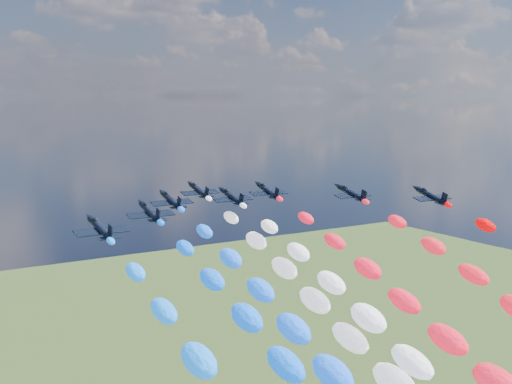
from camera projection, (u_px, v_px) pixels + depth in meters
jet_0 at (100, 228)px, 105.40m from camera, size 8.91×11.86×5.11m
jet_1 at (150, 212)px, 120.37m from camera, size 8.74×11.74×5.11m
jet_2 at (171, 200)px, 133.85m from camera, size 8.53×11.59×5.11m
jet_3 at (232, 197)px, 138.30m from camera, size 8.35×11.46×5.11m
jet_4 at (199, 190)px, 147.75m from camera, size 8.53×11.59×5.11m
jet_5 at (268, 191)px, 147.15m from camera, size 8.87×11.84×5.11m
jet_6 at (351, 193)px, 143.32m from camera, size 8.53×11.59×5.11m
jet_7 at (431, 196)px, 139.58m from camera, size 9.06×11.97×5.11m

